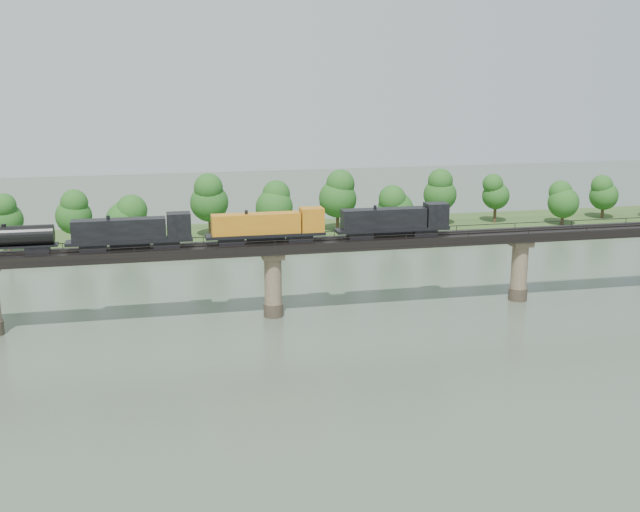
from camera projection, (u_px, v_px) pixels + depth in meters
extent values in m
plane|color=#3B4A3A|center=(315.00, 393.00, 92.89)|extent=(400.00, 400.00, 0.00)
cube|color=#2B461C|center=(233.00, 237.00, 173.44)|extent=(300.00, 24.00, 1.60)
cylinder|color=#473A2D|center=(273.00, 310.00, 121.15)|extent=(3.00, 3.00, 2.00)
cylinder|color=#836E55|center=(273.00, 281.00, 120.11)|extent=(2.60, 2.60, 9.00)
cube|color=#836E55|center=(273.00, 255.00, 119.17)|extent=(3.20, 3.20, 1.00)
cylinder|color=#473A2D|center=(518.00, 294.00, 129.51)|extent=(3.00, 3.00, 2.00)
cylinder|color=#836E55|center=(519.00, 267.00, 128.46)|extent=(2.60, 2.60, 9.00)
cube|color=#836E55|center=(521.00, 243.00, 127.53)|extent=(3.20, 3.20, 1.00)
cube|color=black|center=(273.00, 247.00, 118.88)|extent=(220.00, 5.00, 1.50)
cube|color=black|center=(273.00, 243.00, 117.98)|extent=(220.00, 0.12, 0.16)
cube|color=black|center=(272.00, 240.00, 119.40)|extent=(220.00, 0.12, 0.16)
cube|color=black|center=(275.00, 241.00, 116.27)|extent=(220.00, 0.10, 0.10)
cube|color=black|center=(270.00, 234.00, 120.83)|extent=(220.00, 0.10, 0.10)
cube|color=black|center=(275.00, 243.00, 116.35)|extent=(0.08, 0.08, 0.70)
cube|color=black|center=(270.00, 236.00, 120.91)|extent=(0.08, 0.08, 0.70)
cylinder|color=#382619|center=(9.00, 243.00, 155.32)|extent=(0.70, 0.70, 3.51)
sphere|color=#184A15|center=(7.00, 220.00, 154.23)|extent=(6.31, 6.31, 6.31)
sphere|color=#184A15|center=(5.00, 205.00, 153.55)|extent=(4.73, 4.73, 4.73)
cylinder|color=#382619|center=(75.00, 238.00, 160.28)|extent=(0.70, 0.70, 3.34)
sphere|color=#184A15|center=(74.00, 216.00, 159.24)|extent=(7.18, 7.18, 7.18)
sphere|color=#184A15|center=(73.00, 202.00, 158.59)|extent=(5.39, 5.39, 5.39)
cylinder|color=#382619|center=(128.00, 240.00, 159.92)|extent=(0.70, 0.70, 2.83)
sphere|color=#184A15|center=(127.00, 221.00, 159.04)|extent=(8.26, 8.26, 8.26)
sphere|color=#184A15|center=(126.00, 210.00, 158.49)|extent=(6.19, 6.19, 6.19)
cylinder|color=#382619|center=(210.00, 227.00, 169.53)|extent=(0.70, 0.70, 3.96)
sphere|color=#184A15|center=(209.00, 203.00, 168.30)|extent=(8.07, 8.07, 8.07)
sphere|color=#184A15|center=(209.00, 187.00, 167.53)|extent=(6.05, 6.05, 6.05)
cylinder|color=#382619|center=(275.00, 228.00, 170.99)|extent=(0.70, 0.70, 3.27)
sphere|color=#184A15|center=(274.00, 207.00, 169.98)|extent=(8.03, 8.03, 8.03)
sphere|color=#184A15|center=(274.00, 195.00, 169.34)|extent=(6.02, 6.02, 6.02)
cylinder|color=#382619|center=(338.00, 222.00, 174.98)|extent=(0.70, 0.70, 3.92)
sphere|color=#184A15|center=(338.00, 199.00, 173.76)|extent=(8.29, 8.29, 8.29)
sphere|color=#184A15|center=(338.00, 184.00, 173.00)|extent=(6.21, 6.21, 6.21)
cylinder|color=#382619|center=(395.00, 228.00, 170.75)|extent=(0.70, 0.70, 3.02)
sphere|color=#184A15|center=(395.00, 210.00, 169.82)|extent=(7.74, 7.74, 7.74)
sphere|color=#184A15|center=(396.00, 198.00, 169.23)|extent=(5.80, 5.80, 5.80)
cylinder|color=#382619|center=(439.00, 217.00, 181.66)|extent=(0.70, 0.70, 3.80)
sphere|color=#184A15|center=(440.00, 195.00, 180.49)|extent=(7.47, 7.47, 7.47)
sphere|color=#184A15|center=(440.00, 181.00, 179.75)|extent=(5.60, 5.60, 5.60)
cylinder|color=#382619|center=(495.00, 215.00, 184.79)|extent=(0.70, 0.70, 3.38)
sphere|color=#184A15|center=(496.00, 196.00, 183.74)|extent=(6.23, 6.23, 6.23)
sphere|color=#184A15|center=(496.00, 184.00, 183.08)|extent=(4.67, 4.67, 4.67)
cylinder|color=#382619|center=(562.00, 219.00, 182.18)|extent=(0.70, 0.70, 2.77)
sphere|color=#184A15|center=(563.00, 203.00, 181.32)|extent=(7.04, 7.04, 7.04)
sphere|color=#184A15|center=(564.00, 192.00, 180.78)|extent=(5.28, 5.28, 5.28)
cylinder|color=#382619|center=(602.00, 212.00, 189.85)|extent=(0.70, 0.70, 2.94)
sphere|color=#184A15|center=(604.00, 196.00, 188.94)|extent=(6.73, 6.73, 6.73)
sphere|color=#184A15|center=(605.00, 185.00, 188.36)|extent=(5.05, 5.05, 5.05)
cube|color=black|center=(424.00, 232.00, 123.53)|extent=(3.72, 2.23, 1.02)
cube|color=black|center=(360.00, 235.00, 121.39)|extent=(3.72, 2.23, 1.02)
cube|color=black|center=(392.00, 229.00, 122.31)|extent=(17.68, 2.79, 0.47)
cube|color=black|center=(384.00, 218.00, 121.62)|extent=(13.03, 2.51, 2.98)
cube|color=black|center=(436.00, 214.00, 123.30)|extent=(3.35, 2.79, 3.54)
cylinder|color=black|center=(392.00, 232.00, 122.43)|extent=(5.58, 1.30, 1.30)
cube|color=black|center=(300.00, 237.00, 119.45)|extent=(3.72, 2.23, 1.02)
cube|color=black|center=(231.00, 241.00, 117.31)|extent=(3.72, 2.23, 1.02)
cube|color=black|center=(266.00, 235.00, 118.23)|extent=(17.68, 2.79, 0.47)
cube|color=#BB7316|center=(256.00, 224.00, 117.53)|extent=(13.03, 2.51, 2.98)
cube|color=#BB7316|center=(312.00, 219.00, 119.22)|extent=(3.35, 2.79, 3.54)
cylinder|color=black|center=(266.00, 238.00, 118.35)|extent=(5.58, 1.30, 1.30)
cube|color=black|center=(167.00, 244.00, 115.37)|extent=(3.72, 2.23, 1.02)
cube|color=black|center=(93.00, 247.00, 113.23)|extent=(3.72, 2.23, 1.02)
cube|color=black|center=(130.00, 241.00, 114.14)|extent=(17.68, 2.79, 0.47)
cube|color=black|center=(119.00, 229.00, 113.45)|extent=(13.03, 2.51, 2.98)
cube|color=black|center=(179.00, 225.00, 115.14)|extent=(3.35, 2.79, 3.54)
cylinder|color=black|center=(130.00, 244.00, 114.26)|extent=(5.58, 1.30, 1.30)
cube|color=black|center=(38.00, 249.00, 111.67)|extent=(3.26, 2.05, 1.02)
cube|color=black|center=(6.00, 247.00, 110.66)|extent=(13.96, 2.23, 0.28)
cylinder|color=black|center=(5.00, 236.00, 110.31)|extent=(13.03, 2.79, 2.79)
cylinder|color=black|center=(4.00, 226.00, 109.96)|extent=(0.65, 0.65, 0.47)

